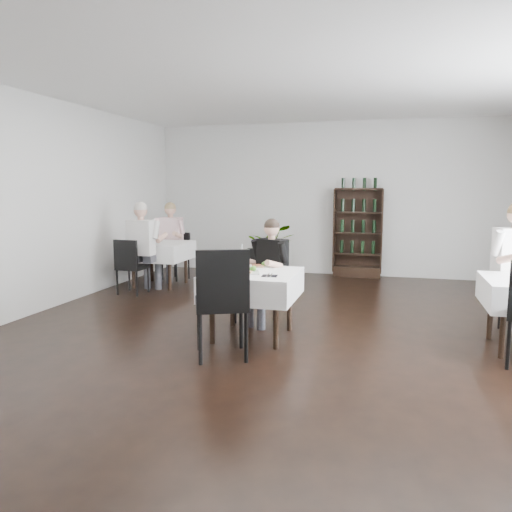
{
  "coord_description": "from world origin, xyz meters",
  "views": [
    {
      "loc": [
        1.24,
        -5.45,
        1.74
      ],
      "look_at": [
        -0.31,
        0.2,
        0.93
      ],
      "focal_mm": 35.0,
      "sensor_mm": 36.0,
      "label": 1
    }
  ],
  "objects": [
    {
      "name": "napkin_cutlery",
      "position": [
        -0.04,
        -0.22,
        0.78
      ],
      "size": [
        0.18,
        0.19,
        0.02
      ],
      "color": "black",
      "rests_on": "main_table"
    },
    {
      "name": "pilsner_lager",
      "position": [
        -0.46,
        0.09,
        0.9
      ],
      "size": [
        0.07,
        0.07,
        0.3
      ],
      "color": "#C78833",
      "rests_on": "main_table"
    },
    {
      "name": "diner_left_far",
      "position": [
        -2.76,
        3.02,
        0.85
      ],
      "size": [
        0.56,
        0.56,
        1.46
      ],
      "color": "#3D3D45",
      "rests_on": "ground"
    },
    {
      "name": "wine_shelf",
      "position": [
        0.6,
        4.31,
        0.85
      ],
      "size": [
        0.9,
        0.28,
        1.75
      ],
      "color": "black",
      "rests_on": "ground"
    },
    {
      "name": "main_chair_far",
      "position": [
        -0.43,
        0.71,
        0.53
      ],
      "size": [
        0.52,
        0.52,
        0.93
      ],
      "color": "black",
      "rests_on": "ground"
    },
    {
      "name": "diner_main",
      "position": [
        -0.25,
        0.59,
        0.78
      ],
      "size": [
        0.6,
        0.63,
        1.35
      ],
      "color": "#3D3D45",
      "rests_on": "ground"
    },
    {
      "name": "main_chair_near",
      "position": [
        -0.38,
        -0.82,
        0.65
      ],
      "size": [
        0.69,
        0.69,
        1.14
      ],
      "color": "black",
      "rests_on": "ground"
    },
    {
      "name": "room_shell",
      "position": [
        0.0,
        0.0,
        1.5
      ],
      "size": [
        9.0,
        9.0,
        9.0
      ],
      "color": "black",
      "rests_on": "ground"
    },
    {
      "name": "pilsner_dark",
      "position": [
        -0.57,
        -0.1,
        0.88
      ],
      "size": [
        0.06,
        0.06,
        0.27
      ],
      "color": "black",
      "rests_on": "main_table"
    },
    {
      "name": "left_table",
      "position": [
        -2.7,
        2.5,
        0.62
      ],
      "size": [
        0.98,
        0.98,
        0.77
      ],
      "color": "black",
      "rests_on": "ground"
    },
    {
      "name": "diner_left_near",
      "position": [
        -2.7,
        1.91,
        0.87
      ],
      "size": [
        0.56,
        0.56,
        1.5
      ],
      "color": "#3D3D45",
      "rests_on": "ground"
    },
    {
      "name": "potted_tree",
      "position": [
        -1.07,
        4.2,
        0.51
      ],
      "size": [
        1.01,
        0.91,
        1.02
      ],
      "primitive_type": "imported",
      "rotation": [
        0.0,
        0.0,
        0.13
      ],
      "color": "#275B1F",
      "rests_on": "ground"
    },
    {
      "name": "main_table",
      "position": [
        -0.3,
        0.0,
        0.62
      ],
      "size": [
        1.03,
        1.03,
        0.77
      ],
      "color": "black",
      "rests_on": "ground"
    },
    {
      "name": "coke_bottle",
      "position": [
        -0.39,
        0.07,
        0.87
      ],
      "size": [
        0.06,
        0.06,
        0.25
      ],
      "color": "silver",
      "rests_on": "main_table"
    },
    {
      "name": "plate_near",
      "position": [
        -0.33,
        -0.1,
        0.79
      ],
      "size": [
        0.33,
        0.33,
        0.08
      ],
      "color": "white",
      "rests_on": "main_table"
    },
    {
      "name": "left_chair_far",
      "position": [
        -2.68,
        3.21,
        0.5
      ],
      "size": [
        0.51,
        0.51,
        0.88
      ],
      "color": "black",
      "rests_on": "ground"
    },
    {
      "name": "plate_far",
      "position": [
        -0.29,
        0.29,
        0.79
      ],
      "size": [
        0.31,
        0.31,
        0.08
      ],
      "color": "white",
      "rests_on": "main_table"
    },
    {
      "name": "left_chair_near",
      "position": [
        -2.84,
        1.7,
        0.52
      ],
      "size": [
        0.43,
        0.43,
        0.91
      ],
      "color": "black",
      "rests_on": "ground"
    }
  ]
}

